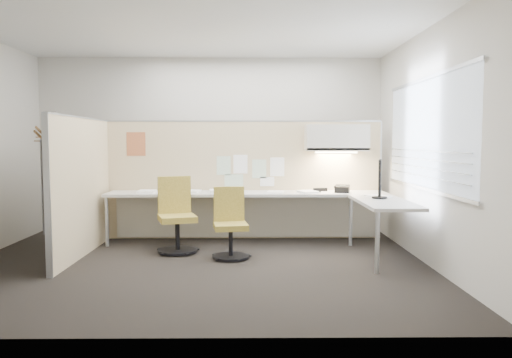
{
  "coord_description": "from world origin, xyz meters",
  "views": [
    {
      "loc": [
        0.66,
        -5.86,
        1.47
      ],
      "look_at": [
        0.72,
        0.8,
        0.96
      ],
      "focal_mm": 35.0,
      "sensor_mm": 36.0,
      "label": 1
    }
  ],
  "objects_px": {
    "chair_right": "(230,225)",
    "monitor": "(380,176)",
    "chair_left": "(176,217)",
    "phone": "(342,189)",
    "desk": "(270,202)"
  },
  "relations": [
    {
      "from": "desk",
      "to": "monitor",
      "type": "xyz_separation_m",
      "value": [
        1.37,
        -0.68,
        0.41
      ]
    },
    {
      "from": "chair_right",
      "to": "monitor",
      "type": "xyz_separation_m",
      "value": [
        1.91,
        0.11,
        0.61
      ]
    },
    {
      "from": "chair_left",
      "to": "chair_right",
      "type": "relative_size",
      "value": 1.12
    },
    {
      "from": "desk",
      "to": "chair_left",
      "type": "height_order",
      "value": "chair_left"
    },
    {
      "from": "monitor",
      "to": "phone",
      "type": "bearing_deg",
      "value": 40.42
    },
    {
      "from": "chair_left",
      "to": "monitor",
      "type": "xyz_separation_m",
      "value": [
        2.63,
        -0.22,
        0.56
      ]
    },
    {
      "from": "desk",
      "to": "chair_left",
      "type": "xyz_separation_m",
      "value": [
        -1.26,
        -0.45,
        -0.14
      ]
    },
    {
      "from": "desk",
      "to": "monitor",
      "type": "bearing_deg",
      "value": -26.28
    },
    {
      "from": "desk",
      "to": "monitor",
      "type": "height_order",
      "value": "monitor"
    },
    {
      "from": "chair_left",
      "to": "chair_right",
      "type": "height_order",
      "value": "chair_left"
    },
    {
      "from": "chair_right",
      "to": "phone",
      "type": "distance_m",
      "value": 1.82
    },
    {
      "from": "monitor",
      "to": "phone",
      "type": "height_order",
      "value": "monitor"
    },
    {
      "from": "chair_left",
      "to": "chair_right",
      "type": "xyz_separation_m",
      "value": [
        0.72,
        -0.34,
        -0.05
      ]
    },
    {
      "from": "chair_left",
      "to": "monitor",
      "type": "height_order",
      "value": "monitor"
    },
    {
      "from": "desk",
      "to": "monitor",
      "type": "relative_size",
      "value": 8.1
    }
  ]
}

